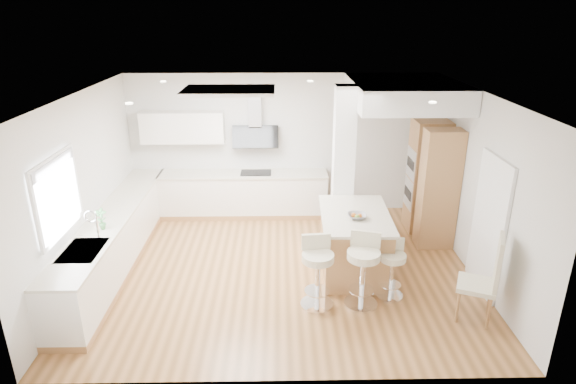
{
  "coord_description": "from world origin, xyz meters",
  "views": [
    {
      "loc": [
        -0.03,
        -6.82,
        3.95
      ],
      "look_at": [
        0.1,
        0.4,
        1.18
      ],
      "focal_mm": 30.0,
      "sensor_mm": 36.0,
      "label": 1
    }
  ],
  "objects_px": {
    "bar_stool_b": "(363,266)",
    "dining_chair": "(487,276)",
    "peninsula": "(354,242)",
    "bar_stool_a": "(317,268)",
    "bar_stool_c": "(392,266)"
  },
  "relations": [
    {
      "from": "bar_stool_b",
      "to": "dining_chair",
      "type": "relative_size",
      "value": 0.86
    },
    {
      "from": "peninsula",
      "to": "bar_stool_b",
      "type": "relative_size",
      "value": 1.52
    },
    {
      "from": "bar_stool_b",
      "to": "bar_stool_a",
      "type": "bearing_deg",
      "value": -163.56
    },
    {
      "from": "peninsula",
      "to": "bar_stool_c",
      "type": "height_order",
      "value": "peninsula"
    },
    {
      "from": "bar_stool_a",
      "to": "bar_stool_c",
      "type": "height_order",
      "value": "bar_stool_a"
    },
    {
      "from": "bar_stool_c",
      "to": "bar_stool_a",
      "type": "bearing_deg",
      "value": -164.97
    },
    {
      "from": "bar_stool_a",
      "to": "bar_stool_b",
      "type": "height_order",
      "value": "bar_stool_b"
    },
    {
      "from": "bar_stool_b",
      "to": "bar_stool_c",
      "type": "bearing_deg",
      "value": 39.09
    },
    {
      "from": "bar_stool_a",
      "to": "bar_stool_c",
      "type": "relative_size",
      "value": 1.18
    },
    {
      "from": "peninsula",
      "to": "bar_stool_a",
      "type": "xyz_separation_m",
      "value": [
        -0.66,
        -0.97,
        0.09
      ]
    },
    {
      "from": "bar_stool_b",
      "to": "bar_stool_c",
      "type": "height_order",
      "value": "bar_stool_b"
    },
    {
      "from": "peninsula",
      "to": "bar_stool_b",
      "type": "height_order",
      "value": "bar_stool_b"
    },
    {
      "from": "bar_stool_a",
      "to": "bar_stool_b",
      "type": "xyz_separation_m",
      "value": [
        0.64,
        0.01,
        0.02
      ]
    },
    {
      "from": "peninsula",
      "to": "bar_stool_b",
      "type": "bearing_deg",
      "value": -89.39
    },
    {
      "from": "peninsula",
      "to": "bar_stool_a",
      "type": "bearing_deg",
      "value": -122.2
    }
  ]
}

